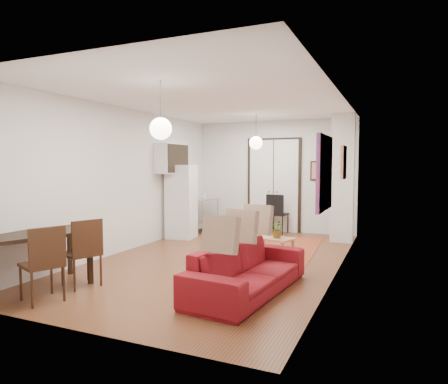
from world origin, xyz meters
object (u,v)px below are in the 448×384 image
at_px(sofa, 248,269).
at_px(dining_chair_near, 86,246).
at_px(coffee_table, 273,240).
at_px(dining_chair_far, 48,256).
at_px(dining_table, 33,239).
at_px(kitchen_counter, 200,211).
at_px(black_side_chair, 279,210).
at_px(fridge, 181,202).

height_order(sofa, dining_chair_near, dining_chair_near).
bearing_deg(coffee_table, dining_chair_far, -119.02).
distance_m(dining_table, dining_chair_far, 0.61).
height_order(dining_table, dining_chair_far, dining_chair_far).
height_order(kitchen_counter, dining_chair_near, dining_chair_near).
height_order(coffee_table, kitchen_counter, kitchen_counter).
xyz_separation_m(kitchen_counter, black_side_chair, (1.96, 0.65, 0.04)).
xyz_separation_m(dining_chair_near, black_side_chair, (1.42, 5.41, 0.02)).
xyz_separation_m(kitchen_counter, dining_chair_near, (0.54, -4.76, 0.02)).
relative_size(dining_table, dining_chair_near, 1.67).
bearing_deg(dining_chair_near, kitchen_counter, -151.21).
bearing_deg(dining_chair_near, fridge, -149.60).
height_order(dining_chair_far, black_side_chair, black_side_chair).
relative_size(dining_table, black_side_chair, 1.63).
relative_size(coffee_table, black_side_chair, 0.88).
bearing_deg(sofa, kitchen_counter, 40.50).
distance_m(sofa, coffee_table, 2.33).
bearing_deg(dining_chair_far, dining_chair_near, -157.68).
relative_size(fridge, dining_chair_far, 1.77).
bearing_deg(dining_chair_near, dining_table, -27.89).
height_order(dining_table, black_side_chair, black_side_chair).
xyz_separation_m(sofa, dining_chair_near, (-2.32, -0.59, 0.24)).
xyz_separation_m(dining_table, black_side_chair, (1.96, 5.86, -0.12)).
relative_size(dining_chair_far, black_side_chair, 0.98).
bearing_deg(sofa, black_side_chair, 16.72).
relative_size(fridge, dining_table, 1.06).
height_order(coffee_table, dining_chair_near, dining_chair_near).
distance_m(coffee_table, black_side_chair, 2.59).
relative_size(sofa, kitchen_counter, 1.91).
bearing_deg(dining_chair_near, sofa, 126.48).
xyz_separation_m(fridge, dining_chair_near, (0.54, -3.80, -0.30)).
height_order(coffee_table, dining_chair_far, dining_chair_far).
xyz_separation_m(coffee_table, dining_chair_near, (-1.99, -2.89, 0.27)).
bearing_deg(kitchen_counter, fridge, -84.58).
bearing_deg(sofa, fridge, 47.74).
bearing_deg(kitchen_counter, dining_table, -84.58).
bearing_deg(kitchen_counter, dining_chair_near, -78.11).
bearing_deg(kitchen_counter, coffee_table, -30.98).
distance_m(sofa, black_side_chair, 4.91).
xyz_separation_m(dining_chair_far, black_side_chair, (1.42, 6.11, 0.02)).
bearing_deg(fridge, kitchen_counter, 82.00).
distance_m(coffee_table, dining_table, 4.21).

